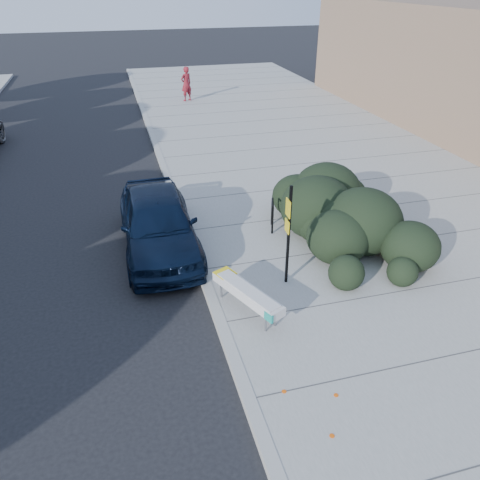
# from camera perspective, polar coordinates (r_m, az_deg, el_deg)

# --- Properties ---
(ground) EXTENTS (120.00, 120.00, 0.00)m
(ground) POSITION_cam_1_polar(r_m,az_deg,el_deg) (9.56, -2.27, -10.74)
(ground) COLOR black
(ground) RESTS_ON ground
(sidewalk_near) EXTENTS (11.20, 50.00, 0.15)m
(sidewalk_near) POSITION_cam_1_polar(r_m,az_deg,el_deg) (15.35, 14.06, 5.22)
(sidewalk_near) COLOR gray
(sidewalk_near) RESTS_ON ground
(curb_near) EXTENTS (0.22, 50.00, 0.17)m
(curb_near) POSITION_cam_1_polar(r_m,az_deg,el_deg) (13.66, -7.12, 2.83)
(curb_near) COLOR #9E9E99
(curb_near) RESTS_ON ground
(bench) EXTENTS (1.09, 1.87, 0.57)m
(bench) POSITION_cam_1_polar(r_m,az_deg,el_deg) (9.48, 0.87, -6.51)
(bench) COLOR gray
(bench) RESTS_ON sidewalk_near
(bike_rack) EXTENTS (0.20, 0.54, 0.82)m
(bike_rack) POSITION_cam_1_polar(r_m,az_deg,el_deg) (12.57, 3.97, 3.36)
(bike_rack) COLOR black
(bike_rack) RESTS_ON sidewalk_near
(sign_post) EXTENTS (0.09, 0.27, 2.34)m
(sign_post) POSITION_cam_1_polar(r_m,az_deg,el_deg) (9.96, 5.90, 1.28)
(sign_post) COLOR black
(sign_post) RESTS_ON sidewalk_near
(hedge) EXTENTS (3.91, 5.12, 1.72)m
(hedge) POSITION_cam_1_polar(r_m,az_deg,el_deg) (12.26, 13.37, 3.79)
(hedge) COLOR black
(hedge) RESTS_ON sidewalk_near
(sedan_navy) EXTENTS (1.83, 4.53, 1.54)m
(sedan_navy) POSITION_cam_1_polar(r_m,az_deg,el_deg) (11.92, -9.95, 2.11)
(sedan_navy) COLOR black
(sedan_navy) RESTS_ON ground
(pedestrian) EXTENTS (0.78, 0.68, 1.79)m
(pedestrian) POSITION_cam_1_polar(r_m,az_deg,el_deg) (26.86, -6.57, 18.39)
(pedestrian) COLOR maroon
(pedestrian) RESTS_ON sidewalk_near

